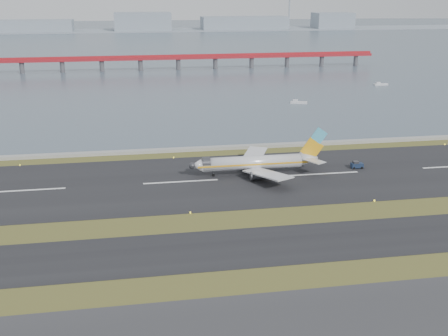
{
  "coord_description": "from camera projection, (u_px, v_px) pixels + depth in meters",
  "views": [
    {
      "loc": [
        -12.74,
        -111.85,
        49.22
      ],
      "look_at": [
        10.37,
        22.0,
        5.9
      ],
      "focal_mm": 45.0,
      "sensor_mm": 36.0,
      "label": 1
    }
  ],
  "objects": [
    {
      "name": "far_shoreline",
      "position": [
        146.0,
        25.0,
        704.48
      ],
      "size": [
        1400.0,
        80.0,
        60.5
      ],
      "color": "gray",
      "rests_on": "ground"
    },
    {
      "name": "ground",
      "position": [
        194.0,
        226.0,
        122.03
      ],
      "size": [
        1000.0,
        1000.0,
        0.0
      ],
      "primitive_type": "plane",
      "color": "#404D1B",
      "rests_on": "ground"
    },
    {
      "name": "pushback_tug",
      "position": [
        357.0,
        165.0,
        161.28
      ],
      "size": [
        3.44,
        2.11,
        2.17
      ],
      "rotation": [
        0.0,
        0.0,
        -0.03
      ],
      "color": "#16243E",
      "rests_on": "ground"
    },
    {
      "name": "airliner",
      "position": [
        258.0,
        162.0,
        155.44
      ],
      "size": [
        38.52,
        32.89,
        12.8
      ],
      "color": "silver",
      "rests_on": "ground"
    },
    {
      "name": "bay_water",
      "position": [
        138.0,
        42.0,
        553.9
      ],
      "size": [
        1400.0,
        800.0,
        1.3
      ],
      "primitive_type": "cube",
      "color": "#435360",
      "rests_on": "ground"
    },
    {
      "name": "red_pier",
      "position": [
        178.0,
        58.0,
        357.77
      ],
      "size": [
        260.0,
        5.0,
        10.2
      ],
      "color": "maroon",
      "rests_on": "ground"
    },
    {
      "name": "seawall",
      "position": [
        172.0,
        150.0,
        178.21
      ],
      "size": [
        1000.0,
        2.5,
        1.0
      ],
      "primitive_type": "cube",
      "color": "gray",
      "rests_on": "ground"
    },
    {
      "name": "workboat_far",
      "position": [
        380.0,
        84.0,
        301.62
      ],
      "size": [
        7.4,
        2.36,
        1.8
      ],
      "rotation": [
        0.0,
        0.0,
        -0.0
      ],
      "color": "silver",
      "rests_on": "ground"
    },
    {
      "name": "workboat_near",
      "position": [
        298.0,
        102.0,
        253.41
      ],
      "size": [
        7.76,
        4.73,
        1.8
      ],
      "rotation": [
        0.0,
        0.0,
        -0.35
      ],
      "color": "silver",
      "rests_on": "ground"
    },
    {
      "name": "runway_strip",
      "position": [
        181.0,
        182.0,
        150.18
      ],
      "size": [
        1000.0,
        45.0,
        0.1
      ],
      "primitive_type": "cube",
      "color": "black",
      "rests_on": "ground"
    },
    {
      "name": "taxiway_strip",
      "position": [
        202.0,
        250.0,
        110.75
      ],
      "size": [
        1000.0,
        18.0,
        0.1
      ],
      "primitive_type": "cube",
      "color": "black",
      "rests_on": "ground"
    }
  ]
}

